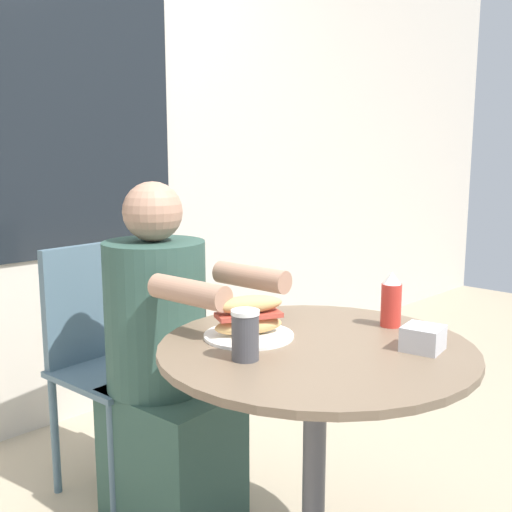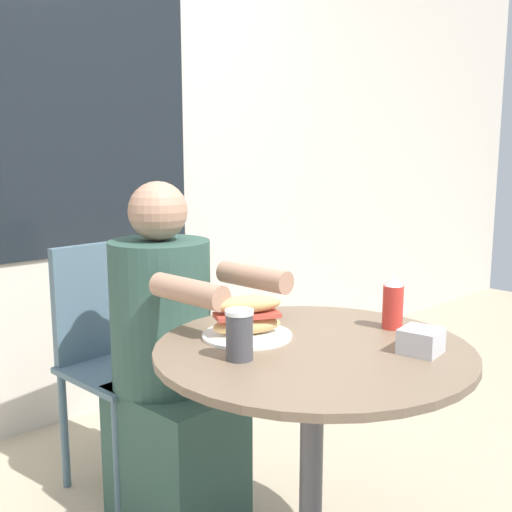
# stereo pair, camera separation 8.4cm
# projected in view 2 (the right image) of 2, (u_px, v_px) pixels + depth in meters

# --- Properties ---
(storefront_wall) EXTENTS (8.00, 0.09, 2.80)m
(storefront_wall) POSITION_uv_depth(u_px,v_px,m) (42.00, 102.00, 2.49)
(storefront_wall) COLOR beige
(storefront_wall) RESTS_ON ground_plane
(cafe_table) EXTENTS (0.79, 0.79, 0.72)m
(cafe_table) POSITION_uv_depth(u_px,v_px,m) (312.00, 416.00, 1.52)
(cafe_table) COLOR brown
(cafe_table) RESTS_ON ground_plane
(diner_chair) EXTENTS (0.41, 0.41, 0.87)m
(diner_chair) POSITION_uv_depth(u_px,v_px,m) (112.00, 342.00, 2.15)
(diner_chair) COLOR slate
(diner_chair) RESTS_ON ground_plane
(seated_diner) EXTENTS (0.36, 0.58, 1.11)m
(seated_diner) POSITION_uv_depth(u_px,v_px,m) (169.00, 378.00, 1.91)
(seated_diner) COLOR #2D4C42
(seated_diner) RESTS_ON ground_plane
(sandwich_on_plate) EXTENTS (0.24, 0.24, 0.11)m
(sandwich_on_plate) POSITION_uv_depth(u_px,v_px,m) (247.00, 320.00, 1.55)
(sandwich_on_plate) COLOR white
(sandwich_on_plate) RESTS_ON cafe_table
(drink_cup) EXTENTS (0.07, 0.07, 0.12)m
(drink_cup) POSITION_uv_depth(u_px,v_px,m) (239.00, 335.00, 1.38)
(drink_cup) COLOR #424247
(drink_cup) RESTS_ON cafe_table
(napkin_box) EXTENTS (0.11, 0.11, 0.06)m
(napkin_box) POSITION_uv_depth(u_px,v_px,m) (421.00, 341.00, 1.43)
(napkin_box) COLOR silver
(napkin_box) RESTS_ON cafe_table
(condiment_bottle) EXTENTS (0.06, 0.06, 0.15)m
(condiment_bottle) POSITION_uv_depth(u_px,v_px,m) (393.00, 302.00, 1.63)
(condiment_bottle) COLOR red
(condiment_bottle) RESTS_ON cafe_table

